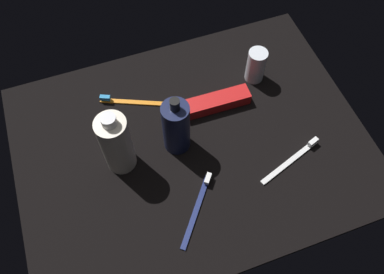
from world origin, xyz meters
TOP-DOWN VIEW (x-y plane):
  - ground_plane at (0.00, 0.00)cm, footprint 84.00×64.00cm
  - lotion_bottle at (-3.39, 1.17)cm, footprint 6.33×6.33cm
  - bodywash_bottle at (-17.24, 0.96)cm, footprint 6.87×6.87cm
  - deodorant_stick at (22.44, 13.50)cm, footprint 4.91×4.91cm
  - toothbrush_navy at (-4.34, -15.70)cm, footprint 12.09×14.88cm
  - toothbrush_white at (21.11, -12.28)cm, footprint 17.45×6.86cm
  - toothbrush_orange at (-10.88, 16.64)cm, footprint 16.95×8.37cm
  - toothpaste_box_red at (9.41, 8.29)cm, footprint 17.71×4.87cm

SIDE VIEW (x-z plane):
  - ground_plane at x=0.00cm, z-range -1.20..0.00cm
  - toothbrush_navy at x=-4.34cm, z-range -0.44..1.66cm
  - toothbrush_white at x=21.11cm, z-range -0.44..1.66cm
  - toothbrush_orange at x=-10.88cm, z-range -0.44..1.66cm
  - toothpaste_box_red at x=9.41cm, z-range 0.00..3.20cm
  - deodorant_stick at x=22.44cm, z-range 0.00..9.55cm
  - lotion_bottle at x=-3.39cm, z-range -1.20..16.72cm
  - bodywash_bottle at x=-17.24cm, z-range -0.84..18.35cm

